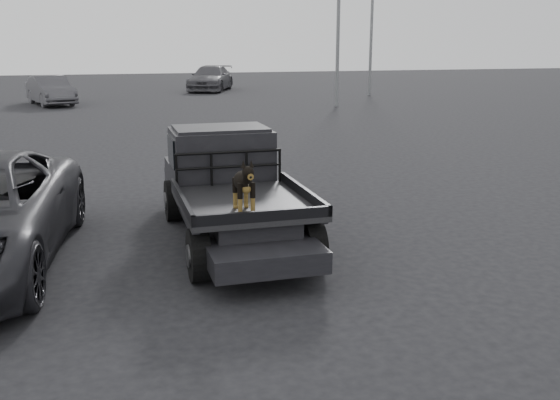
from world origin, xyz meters
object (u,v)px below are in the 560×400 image
object	(u,v)px
flatbed_ute	(232,214)
distant_car_a	(51,90)
dog	(243,186)
distant_car_b	(211,78)

from	to	relation	value
flatbed_ute	distant_car_a	world-z (taller)	distant_car_a
dog	distant_car_a	distance (m)	27.27
flatbed_ute	dog	size ratio (longest dim) A/B	7.30
flatbed_ute	distant_car_b	world-z (taller)	distant_car_b
flatbed_ute	distant_car_b	xyz separation A→B (m)	(5.20, 32.74, 0.37)
dog	distant_car_a	world-z (taller)	dog
flatbed_ute	dog	xyz separation A→B (m)	(-0.14, -1.52, 0.83)
flatbed_ute	dog	world-z (taller)	dog
dog	distant_car_b	world-z (taller)	same
dog	flatbed_ute	bearing A→B (deg)	84.80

